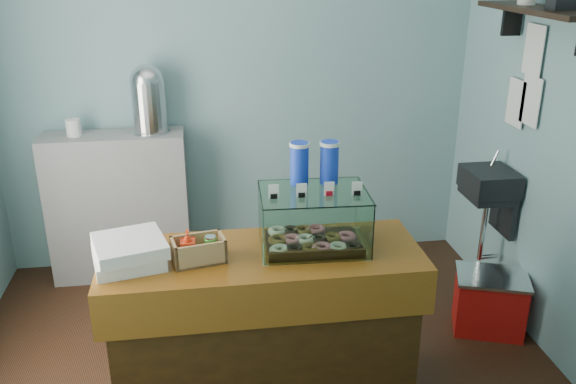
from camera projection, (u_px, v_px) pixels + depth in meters
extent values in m
plane|color=black|center=(260.00, 369.00, 3.60)|extent=(3.50, 3.50, 0.00)
cube|color=#73A3A8|center=(236.00, 83.00, 4.46)|extent=(3.50, 0.04, 2.80)
cube|color=#73A3A8|center=(308.00, 297.00, 1.70)|extent=(3.50, 0.04, 2.80)
cube|color=#73A3A8|center=(575.00, 129.00, 3.32)|extent=(0.04, 3.00, 2.80)
cube|color=black|center=(489.00, 181.00, 3.99)|extent=(0.30, 0.35, 0.15)
cube|color=black|center=(504.00, 208.00, 4.08)|extent=(0.04, 0.30, 0.35)
cylinder|color=silver|center=(495.00, 158.00, 4.04)|extent=(0.02, 0.02, 0.12)
cylinder|color=silver|center=(483.00, 229.00, 4.11)|extent=(0.04, 0.04, 0.45)
cube|color=black|center=(538.00, 10.00, 3.35)|extent=(0.25, 1.00, 0.03)
cube|color=black|center=(512.00, 21.00, 3.77)|extent=(0.12, 0.03, 0.18)
cube|color=white|center=(531.00, 101.00, 3.71)|extent=(0.01, 0.21, 0.30)
cube|color=white|center=(516.00, 103.00, 3.89)|extent=(0.01, 0.21, 0.30)
cube|color=white|center=(534.00, 50.00, 3.65)|extent=(0.01, 0.21, 0.30)
cube|color=#3F240C|center=(264.00, 334.00, 3.21)|extent=(1.50, 0.56, 0.84)
cube|color=#4B220A|center=(263.00, 258.00, 3.05)|extent=(1.60, 0.60, 0.06)
cube|color=#4B220A|center=(270.00, 309.00, 2.83)|extent=(1.60, 0.04, 0.18)
cube|color=gray|center=(119.00, 206.00, 4.49)|extent=(1.00, 0.32, 1.10)
cube|color=#341A0F|center=(313.00, 243.00, 3.11)|extent=(0.49, 0.36, 0.02)
torus|color=beige|center=(280.00, 250.00, 2.98)|extent=(0.10, 0.10, 0.03)
torus|color=black|center=(295.00, 249.00, 2.99)|extent=(0.10, 0.10, 0.03)
torus|color=brown|center=(309.00, 249.00, 3.00)|extent=(0.10, 0.10, 0.03)
torus|color=#D06275|center=(323.00, 248.00, 3.00)|extent=(0.10, 0.10, 0.03)
torus|color=beige|center=(337.00, 247.00, 3.01)|extent=(0.10, 0.10, 0.03)
torus|color=black|center=(351.00, 247.00, 3.02)|extent=(0.10, 0.10, 0.03)
torus|color=brown|center=(278.00, 240.00, 3.08)|extent=(0.10, 0.10, 0.03)
torus|color=#D06275|center=(292.00, 240.00, 3.09)|extent=(0.10, 0.10, 0.03)
torus|color=beige|center=(306.00, 239.00, 3.10)|extent=(0.10, 0.10, 0.03)
torus|color=black|center=(320.00, 238.00, 3.10)|extent=(0.10, 0.10, 0.03)
torus|color=brown|center=(333.00, 238.00, 3.11)|extent=(0.10, 0.10, 0.03)
torus|color=#D06275|center=(347.00, 237.00, 3.12)|extent=(0.10, 0.10, 0.03)
torus|color=beige|center=(276.00, 231.00, 3.18)|extent=(0.10, 0.10, 0.03)
torus|color=black|center=(290.00, 231.00, 3.19)|extent=(0.10, 0.10, 0.03)
torus|color=brown|center=(303.00, 230.00, 3.20)|extent=(0.10, 0.10, 0.03)
torus|color=#D06275|center=(317.00, 229.00, 3.20)|extent=(0.10, 0.10, 0.03)
cube|color=white|center=(319.00, 236.00, 2.88)|extent=(0.53, 0.03, 0.29)
cube|color=white|center=(308.00, 205.00, 3.24)|extent=(0.53, 0.03, 0.29)
cube|color=white|center=(261.00, 222.00, 3.04)|extent=(0.02, 0.38, 0.29)
cube|color=white|center=(365.00, 217.00, 3.09)|extent=(0.02, 0.38, 0.29)
cube|color=white|center=(314.00, 192.00, 3.01)|extent=(0.56, 0.42, 0.01)
cube|color=white|center=(273.00, 191.00, 2.93)|extent=(0.05, 0.01, 0.07)
cube|color=black|center=(273.00, 195.00, 2.94)|extent=(0.03, 0.02, 0.02)
cube|color=white|center=(301.00, 190.00, 2.94)|extent=(0.05, 0.01, 0.07)
cube|color=black|center=(301.00, 194.00, 2.95)|extent=(0.03, 0.02, 0.02)
cube|color=white|center=(329.00, 188.00, 2.95)|extent=(0.05, 0.01, 0.07)
cube|color=#AD0D1D|center=(329.00, 193.00, 2.96)|extent=(0.03, 0.02, 0.02)
cube|color=white|center=(357.00, 187.00, 2.97)|extent=(0.05, 0.01, 0.07)
cube|color=black|center=(356.00, 192.00, 2.98)|extent=(0.03, 0.02, 0.02)
cylinder|color=blue|center=(299.00, 163.00, 3.07)|extent=(0.09, 0.09, 0.22)
cylinder|color=white|center=(299.00, 144.00, 3.04)|extent=(0.10, 0.10, 0.02)
cylinder|color=blue|center=(329.00, 162.00, 3.09)|extent=(0.09, 0.09, 0.22)
cylinder|color=white|center=(330.00, 143.00, 3.05)|extent=(0.10, 0.10, 0.02)
cube|color=tan|center=(199.00, 260.00, 2.95)|extent=(0.27, 0.20, 0.01)
cube|color=tan|center=(202.00, 256.00, 2.87)|extent=(0.25, 0.06, 0.12)
cube|color=tan|center=(196.00, 244.00, 2.99)|extent=(0.25, 0.06, 0.12)
cube|color=tan|center=(174.00, 254.00, 2.90)|extent=(0.04, 0.15, 0.12)
cube|color=tan|center=(223.00, 246.00, 2.97)|extent=(0.04, 0.15, 0.12)
imported|color=red|center=(188.00, 246.00, 2.91)|extent=(0.08, 0.09, 0.16)
cylinder|color=green|center=(211.00, 248.00, 2.95)|extent=(0.06, 0.06, 0.10)
cylinder|color=silver|center=(210.00, 237.00, 2.93)|extent=(0.05, 0.05, 0.01)
cube|color=white|center=(128.00, 257.00, 2.92)|extent=(0.38, 0.38, 0.06)
cube|color=white|center=(130.00, 246.00, 2.90)|extent=(0.39, 0.39, 0.06)
cylinder|color=silver|center=(151.00, 132.00, 4.33)|extent=(0.26, 0.26, 0.01)
cylinder|color=silver|center=(149.00, 106.00, 4.26)|extent=(0.24, 0.24, 0.36)
sphere|color=silver|center=(147.00, 81.00, 4.20)|extent=(0.24, 0.24, 0.24)
cube|color=red|center=(489.00, 303.00, 3.93)|extent=(0.50, 0.44, 0.37)
cube|color=silver|center=(493.00, 277.00, 3.86)|extent=(0.53, 0.47, 0.02)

